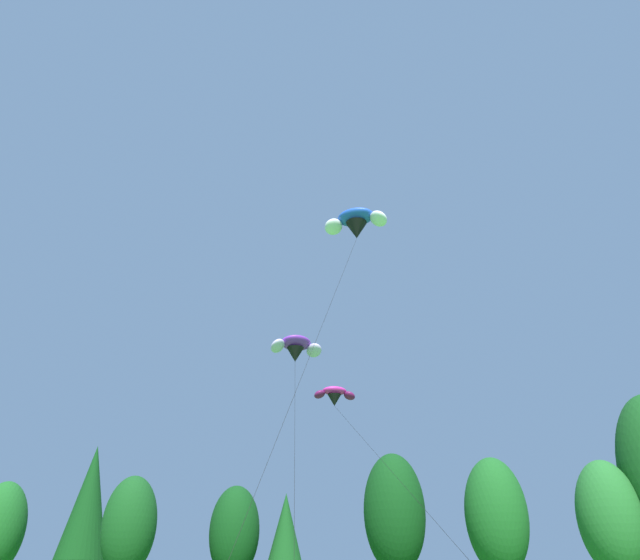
% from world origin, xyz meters
% --- Properties ---
extents(treeline_tree_b, '(4.83, 4.83, 14.70)m').
position_xyz_m(treeline_tree_b, '(-33.90, 55.10, 9.21)').
color(treeline_tree_b, '#472D19').
rests_on(treeline_tree_b, ground_plane).
extents(treeline_tree_c, '(4.67, 4.67, 10.63)m').
position_xyz_m(treeline_tree_c, '(-25.68, 49.63, 6.44)').
color(treeline_tree_c, '#472D19').
rests_on(treeline_tree_c, ground_plane).
extents(treeline_tree_d, '(4.51, 4.51, 10.02)m').
position_xyz_m(treeline_tree_d, '(-17.46, 53.75, 6.07)').
color(treeline_tree_d, '#472D19').
rests_on(treeline_tree_d, ground_plane).
extents(treeline_tree_e, '(3.66, 3.66, 9.38)m').
position_xyz_m(treeline_tree_e, '(-13.05, 55.07, 5.88)').
color(treeline_tree_e, '#472D19').
rests_on(treeline_tree_e, ground_plane).
extents(treeline_tree_f, '(4.97, 4.97, 11.73)m').
position_xyz_m(treeline_tree_f, '(-2.47, 50.64, 7.10)').
color(treeline_tree_f, '#472D19').
rests_on(treeline_tree_f, ground_plane).
extents(treeline_tree_g, '(4.78, 4.78, 11.04)m').
position_xyz_m(treeline_tree_g, '(5.43, 50.50, 6.68)').
color(treeline_tree_g, '#472D19').
rests_on(treeline_tree_g, ground_plane).
extents(treeline_tree_h, '(4.63, 4.63, 10.48)m').
position_xyz_m(treeline_tree_h, '(13.49, 50.34, 6.35)').
color(treeline_tree_h, '#472D19').
rests_on(treeline_tree_h, ground_plane).
extents(parafoil_kite_high_blue_white, '(4.46, 11.38, 19.52)m').
position_xyz_m(parafoil_kite_high_blue_white, '(-0.72, 27.56, 20.24)').
color(parafoil_kite_high_blue_white, blue).
extents(parafoil_kite_mid_purple, '(4.59, 11.27, 12.79)m').
position_xyz_m(parafoil_kite_mid_purple, '(-4.53, 28.98, 13.66)').
color(parafoil_kite_mid_purple, purple).
extents(parafoil_kite_far_magenta, '(10.28, 17.06, 11.95)m').
position_xyz_m(parafoil_kite_far_magenta, '(-4.01, 36.11, 12.89)').
color(parafoil_kite_far_magenta, '#D12893').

